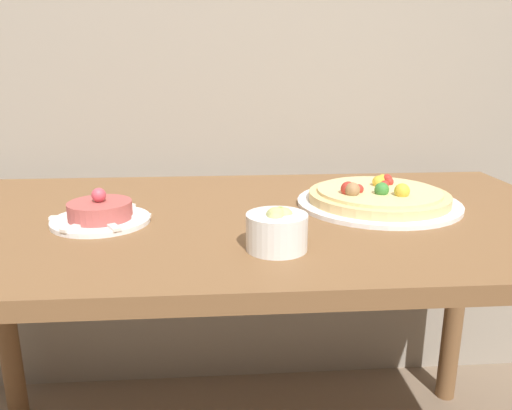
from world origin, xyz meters
name	(u,v)px	position (x,y,z in m)	size (l,w,h in m)	color
dining_table	(241,254)	(0.00, 0.39, 0.65)	(1.49, 0.78, 0.74)	brown
pizza_plate	(378,198)	(0.32, 0.44, 0.76)	(0.37, 0.37, 0.06)	white
tartare_plate	(100,214)	(-0.29, 0.35, 0.76)	(0.21, 0.20, 0.07)	white
small_bowl	(277,229)	(0.05, 0.17, 0.78)	(0.11, 0.11, 0.08)	white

